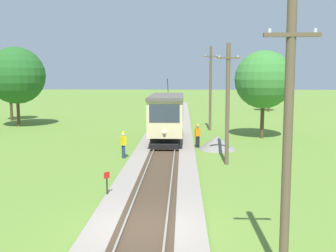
% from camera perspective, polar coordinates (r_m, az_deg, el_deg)
% --- Properties ---
extents(ground_plane, '(260.00, 260.00, 0.00)m').
position_cam_1_polar(ground_plane, '(13.40, -3.45, -15.84)').
color(ground_plane, olive).
extents(track_ballast, '(4.20, 120.00, 0.18)m').
position_cam_1_polar(track_ballast, '(13.36, -3.46, -15.49)').
color(track_ballast, gray).
rests_on(track_ballast, ground).
extents(sleeper_bed, '(2.04, 120.00, 0.01)m').
position_cam_1_polar(sleeper_bed, '(13.33, -3.46, -15.11)').
color(sleeper_bed, '#423323').
rests_on(sleeper_bed, track_ballast).
extents(rail_left, '(0.07, 120.00, 0.14)m').
position_cam_1_polar(rail_left, '(13.39, -6.63, -14.74)').
color(rail_left, gray).
rests_on(rail_left, track_ballast).
extents(rail_right, '(0.07, 120.00, 0.14)m').
position_cam_1_polar(rail_right, '(13.25, -0.26, -14.93)').
color(rail_right, gray).
rests_on(rail_right, track_ballast).
extents(red_tram, '(2.60, 8.54, 4.79)m').
position_cam_1_polar(red_tram, '(29.67, -0.16, 1.60)').
color(red_tram, beige).
rests_on(red_tram, rail_right).
extents(utility_pole_foreground, '(1.40, 0.45, 7.21)m').
position_cam_1_polar(utility_pole_foreground, '(9.99, 17.75, -2.18)').
color(utility_pole_foreground, brown).
rests_on(utility_pole_foreground, ground).
extents(utility_pole_near_tram, '(1.40, 0.49, 7.24)m').
position_cam_1_polar(utility_pole_near_tram, '(22.63, 9.06, 3.47)').
color(utility_pole_near_tram, brown).
rests_on(utility_pole_near_tram, ground).
extents(utility_pole_mid, '(1.40, 0.48, 8.15)m').
position_cam_1_polar(utility_pole_mid, '(36.74, 6.48, 5.82)').
color(utility_pole_mid, brown).
rests_on(utility_pole_mid, ground).
extents(trackside_signal_marker, '(0.21, 0.21, 1.18)m').
position_cam_1_polar(trackside_signal_marker, '(16.75, -9.28, -8.63)').
color(trackside_signal_marker, black).
rests_on(trackside_signal_marker, ground).
extents(gravel_pile, '(2.74, 2.74, 0.99)m').
position_cam_1_polar(gravel_pile, '(27.50, 7.51, -2.52)').
color(gravel_pile, gray).
rests_on(gravel_pile, ground).
extents(track_worker, '(0.42, 0.45, 1.78)m').
position_cam_1_polar(track_worker, '(24.45, -6.81, -2.63)').
color(track_worker, navy).
rests_on(track_worker, ground).
extents(second_worker, '(0.42, 0.31, 1.78)m').
position_cam_1_polar(second_worker, '(27.95, 4.53, -1.30)').
color(second_worker, black).
rests_on(second_worker, ground).
extents(tree_left_near, '(4.89, 4.89, 7.45)m').
position_cam_1_polar(tree_left_near, '(32.79, 14.35, 6.86)').
color(tree_left_near, '#4C3823').
rests_on(tree_left_near, ground).
extents(tree_right_near, '(5.88, 5.88, 8.28)m').
position_cam_1_polar(tree_right_near, '(42.24, -22.09, 7.13)').
color(tree_right_near, '#4C3823').
rests_on(tree_right_near, ground).
extents(tree_left_far, '(3.60, 3.60, 6.79)m').
position_cam_1_polar(tree_left_far, '(48.14, -22.98, 6.65)').
color(tree_left_far, '#4C3823').
rests_on(tree_left_far, ground).
extents(tree_horizon, '(3.24, 3.24, 6.54)m').
position_cam_1_polar(tree_horizon, '(57.67, 15.24, 6.98)').
color(tree_horizon, '#4C3823').
rests_on(tree_horizon, ground).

